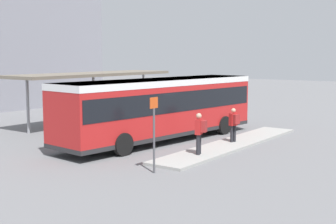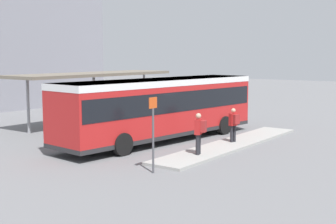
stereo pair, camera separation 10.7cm
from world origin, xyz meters
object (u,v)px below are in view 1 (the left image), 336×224
(bicycle_orange, at_px, (176,110))
(platform_sign, at_px, (154,131))
(city_bus, at_px, (161,105))
(pedestrian_companion, at_px, (234,123))
(potted_planter_near_shelter, at_px, (93,121))
(pedestrian_waiting, at_px, (200,131))
(potted_planter_far_side, at_px, (127,114))
(bicycle_yellow, at_px, (184,111))

(bicycle_orange, xyz_separation_m, platform_sign, (-14.46, -9.10, 1.19))
(city_bus, xyz_separation_m, pedestrian_companion, (1.25, -3.46, -0.76))
(city_bus, relative_size, potted_planter_near_shelter, 10.39)
(pedestrian_waiting, height_order, pedestrian_companion, pedestrian_waiting)
(bicycle_orange, bearing_deg, pedestrian_waiting, -58.22)
(pedestrian_companion, bearing_deg, platform_sign, 110.07)
(pedestrian_companion, bearing_deg, potted_planter_far_side, 6.09)
(pedestrian_companion, distance_m, bicycle_yellow, 11.01)
(city_bus, bearing_deg, bicycle_orange, 36.94)
(potted_planter_near_shelter, bearing_deg, city_bus, -88.20)
(bicycle_orange, bearing_deg, potted_planter_near_shelter, -92.77)
(pedestrian_waiting, bearing_deg, platform_sign, 74.82)
(pedestrian_companion, relative_size, potted_planter_far_side, 1.29)
(pedestrian_waiting, relative_size, platform_sign, 0.63)
(potted_planter_near_shelter, distance_m, potted_planter_far_side, 3.12)
(city_bus, distance_m, potted_planter_near_shelter, 4.84)
(potted_planter_far_side, bearing_deg, bicycle_orange, 5.35)
(bicycle_orange, relative_size, potted_planter_near_shelter, 1.42)
(city_bus, height_order, potted_planter_far_side, city_bus)
(pedestrian_waiting, height_order, potted_planter_near_shelter, pedestrian_waiting)
(bicycle_yellow, height_order, potted_planter_near_shelter, potted_planter_near_shelter)
(pedestrian_waiting, bearing_deg, bicycle_yellow, -69.64)
(pedestrian_waiting, bearing_deg, potted_planter_far_side, -47.65)
(bicycle_yellow, height_order, platform_sign, platform_sign)
(city_bus, height_order, platform_sign, city_bus)
(city_bus, bearing_deg, potted_planter_near_shelter, 97.99)
(bicycle_yellow, xyz_separation_m, potted_planter_near_shelter, (-8.93, 0.14, 0.25))
(pedestrian_companion, xyz_separation_m, bicycle_yellow, (7.54, 8.00, -0.70))
(bicycle_orange, xyz_separation_m, potted_planter_far_side, (-6.07, -0.57, 0.31))
(potted_planter_near_shelter, bearing_deg, pedestrian_companion, -80.28)
(city_bus, relative_size, potted_planter_far_side, 9.61)
(bicycle_orange, bearing_deg, pedestrian_companion, -48.49)
(bicycle_orange, distance_m, potted_planter_near_shelter, 9.21)
(city_bus, height_order, potted_planter_near_shelter, city_bus)
(potted_planter_far_side, relative_size, platform_sign, 0.46)
(pedestrian_companion, xyz_separation_m, potted_planter_near_shelter, (-1.40, 8.14, -0.45))
(potted_planter_far_side, bearing_deg, pedestrian_waiting, -121.20)
(potted_planter_far_side, height_order, platform_sign, platform_sign)
(bicycle_yellow, bearing_deg, potted_planter_far_side, -100.56)
(bicycle_yellow, relative_size, platform_sign, 0.60)
(platform_sign, bearing_deg, city_bus, 34.46)
(pedestrian_waiting, bearing_deg, bicycle_orange, -67.56)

